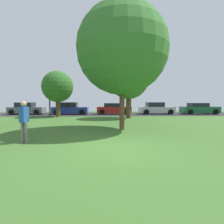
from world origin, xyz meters
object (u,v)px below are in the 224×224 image
maple_tree_near (58,87)px  parked_car_silver (156,109)px  oak_tree_right (122,49)px  parked_car_green (199,109)px  oak_tree_center (129,79)px  parked_car_red (114,109)px  person_bystander (24,120)px  parked_car_grey (27,109)px  street_lamp_post (50,95)px  parked_car_blue (70,109)px

maple_tree_near → parked_car_silver: 12.12m
oak_tree_right → parked_car_green: size_ratio=1.59×
parked_car_silver → parked_car_green: size_ratio=0.95×
oak_tree_center → parked_car_silver: 7.28m
parked_car_silver → parked_car_red: bearing=-179.8°
person_bystander → parked_car_grey: 16.45m
oak_tree_right → parked_car_green: oak_tree_right is taller
oak_tree_center → parked_car_green: bearing=26.7°
oak_tree_center → parked_car_red: size_ratio=1.35×
person_bystander → parked_car_red: bearing=-2.4°
oak_tree_center → street_lamp_post: oak_tree_center is taller
parked_car_silver → maple_tree_near: bearing=-163.2°
parked_car_green → maple_tree_near: bearing=-169.4°
maple_tree_near → oak_tree_center: bearing=-13.2°
parked_car_grey → parked_car_red: parked_car_grey is taller
oak_tree_center → parked_car_green: oak_tree_center is taller
oak_tree_right → parked_car_green: (10.84, 11.67, -3.92)m
oak_tree_right → parked_car_silver: 13.72m
parked_car_blue → parked_car_green: (16.16, -0.28, -0.02)m
street_lamp_post → maple_tree_near: bearing=21.7°
parked_car_red → oak_tree_center: bearing=-76.8°
parked_car_green → parked_car_blue: bearing=179.0°
maple_tree_near → parked_car_grey: (-4.79, 3.58, -2.45)m
parked_car_blue → parked_car_silver: bearing=0.1°
oak_tree_center → parked_car_red: oak_tree_center is taller
person_bystander → parked_car_silver: 17.81m
maple_tree_near → street_lamp_post: bearing=-158.3°
parked_car_blue → parked_car_silver: parked_car_blue is taller
parked_car_blue → street_lamp_post: 4.25m
oak_tree_right → parked_car_silver: size_ratio=1.67×
person_bystander → parked_car_blue: size_ratio=0.39×
maple_tree_near → parked_car_grey: 6.46m
parked_car_silver → parked_car_green: parked_car_silver is taller
person_bystander → parked_car_silver: person_bystander is taller
oak_tree_right → oak_tree_center: (1.28, 6.85, -0.84)m
maple_tree_near → parked_car_blue: maple_tree_near is taller
oak_tree_center → parked_car_red: bearing=103.2°
oak_tree_right → person_bystander: (-4.19, -3.00, -3.65)m
oak_tree_right → street_lamp_post: size_ratio=1.59×
person_bystander → parked_car_blue: bearing=17.9°
parked_car_silver → person_bystander: bearing=-122.8°
oak_tree_right → parked_car_silver: oak_tree_right is taller
oak_tree_right → parked_car_blue: oak_tree_right is taller
oak_tree_right → maple_tree_near: (-5.91, 8.54, -1.45)m
oak_tree_center → street_lamp_post: bearing=170.1°
parked_car_silver → street_lamp_post: (-12.11, -3.74, 1.57)m
oak_tree_right → parked_car_red: size_ratio=1.69×
parked_car_blue → parked_car_red: (5.39, 0.00, -0.03)m
maple_tree_near → parked_car_green: maple_tree_near is taller
parked_car_green → street_lamp_post: 17.91m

